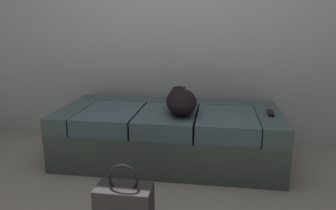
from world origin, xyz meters
TOP-DOWN VIEW (x-y plane):
  - couch at (0.00, 1.03)m, footprint 1.82×0.85m
  - dog_dark at (0.11, 0.96)m, footprint 0.32×0.56m
  - tv_remote at (0.81, 1.00)m, footprint 0.05×0.15m
  - handbag at (-0.12, 0.08)m, footprint 0.32×0.18m

SIDE VIEW (x-z plane):
  - handbag at x=-0.12m, z-range -0.06..0.31m
  - couch at x=0.00m, z-range 0.00..0.44m
  - tv_remote at x=0.81m, z-range 0.44..0.46m
  - dog_dark at x=0.11m, z-range 0.44..0.64m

